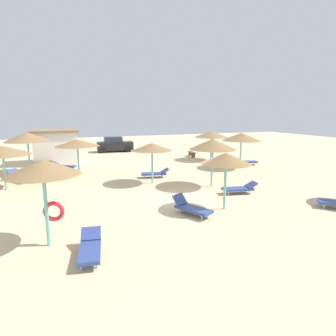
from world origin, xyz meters
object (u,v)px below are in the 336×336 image
(parasol_5, at_px, (77,143))
(lounger_2, at_px, (90,247))
(parasol_8, at_px, (211,134))
(parasol_9, at_px, (27,137))
(parasol_1, at_px, (2,150))
(bench_1, at_px, (43,163))
(parasol_3, at_px, (226,159))
(lounger_5, at_px, (63,166))
(lounger_4, at_px, (156,173))
(beach_cabana, at_px, (55,146))
(parasol_7, at_px, (213,144))
(parasol_4, at_px, (152,147))
(lounger_1, at_px, (19,177))
(parasol_0, at_px, (241,137))
(parked_car, at_px, (114,144))
(lounger_7, at_px, (240,188))
(parasol_2, at_px, (43,169))
(lounger_0, at_px, (245,161))
(bench_0, at_px, (192,153))
(lounger_3, at_px, (191,207))

(parasol_5, distance_m, lounger_2, 12.80)
(parasol_8, distance_m, parasol_9, 15.41)
(parasol_1, bearing_deg, bench_1, 75.37)
(parasol_3, bearing_deg, lounger_5, 118.30)
(parasol_3, xyz_separation_m, lounger_4, (-0.86, 7.28, -2.08))
(parasol_8, height_order, beach_cabana, beach_cabana)
(beach_cabana, bearing_deg, bench_1, -119.99)
(parasol_8, xyz_separation_m, parasol_9, (-15.41, -0.24, 0.26))
(parasol_7, height_order, lounger_4, parasol_7)
(parasol_3, xyz_separation_m, parasol_8, (6.40, 12.35, 0.02))
(parasol_5, xyz_separation_m, beach_cabana, (-1.51, 5.62, -0.80))
(parasol_3, xyz_separation_m, parasol_9, (-9.01, 12.11, 0.28))
(parasol_4, distance_m, lounger_5, 8.59)
(parasol_3, bearing_deg, lounger_1, 135.02)
(parasol_0, xyz_separation_m, parked_car, (-7.55, 13.31, -1.70))
(parasol_4, xyz_separation_m, parasol_7, (3.11, -2.06, 0.26))
(parasol_9, bearing_deg, lounger_1, -100.80)
(lounger_7, bearing_deg, parasol_5, 132.76)
(parasol_8, bearing_deg, parasol_4, -140.92)
(parasol_2, height_order, lounger_1, parasol_2)
(parasol_9, relative_size, lounger_0, 1.57)
(lounger_4, relative_size, lounger_7, 1.00)
(lounger_0, relative_size, bench_0, 1.31)
(parasol_7, xyz_separation_m, parasol_9, (-10.56, 8.29, 0.10))
(lounger_4, bearing_deg, parasol_3, -83.26)
(parasol_1, xyz_separation_m, lounger_7, (12.16, -5.69, -1.99))
(parasol_0, relative_size, bench_0, 2.00)
(lounger_0, bearing_deg, lounger_7, -128.47)
(parasol_2, bearing_deg, parasol_0, 32.44)
(parasol_7, distance_m, bench_1, 14.43)
(parasol_7, height_order, parked_car, parasol_7)
(lounger_1, distance_m, lounger_7, 13.98)
(parasol_0, bearing_deg, beach_cabana, 150.01)
(parasol_2, distance_m, lounger_3, 6.29)
(parasol_9, bearing_deg, parked_car, 48.76)
(parasol_9, distance_m, lounger_5, 3.31)
(parasol_8, height_order, lounger_1, parasol_8)
(lounger_5, bearing_deg, lounger_4, -41.52)
(parasol_1, bearing_deg, parasol_3, -37.13)
(lounger_4, xyz_separation_m, bench_1, (-7.37, 6.91, 0.04))
(bench_0, bearing_deg, parasol_2, -129.86)
(lounger_5, bearing_deg, parasol_9, -171.36)
(parasol_4, relative_size, beach_cabana, 0.66)
(parasol_2, distance_m, parasol_4, 9.10)
(lounger_2, bearing_deg, lounger_7, 25.77)
(parasol_0, bearing_deg, lounger_1, 174.73)
(bench_1, bearing_deg, bench_0, 2.36)
(parasol_2, height_order, parasol_9, parasol_9)
(parasol_7, relative_size, lounger_1, 1.52)
(parasol_2, height_order, parasol_4, parasol_2)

